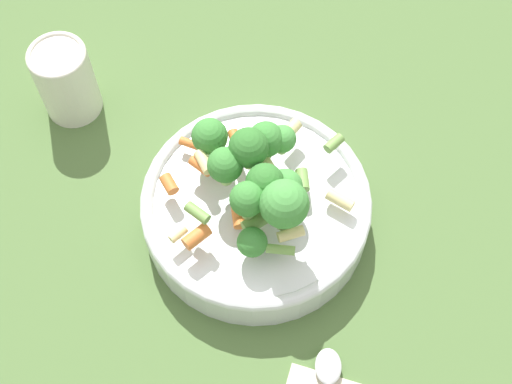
% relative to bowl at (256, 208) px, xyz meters
% --- Properties ---
extents(ground_plane, '(3.00, 3.00, 0.00)m').
position_rel_bowl_xyz_m(ground_plane, '(0.00, 0.00, -0.03)').
color(ground_plane, '#4C6B38').
extents(bowl, '(0.24, 0.24, 0.05)m').
position_rel_bowl_xyz_m(bowl, '(0.00, 0.00, 0.00)').
color(bowl, silver).
rests_on(bowl, ground_plane).
extents(pasta_salad, '(0.18, 0.21, 0.09)m').
position_rel_bowl_xyz_m(pasta_salad, '(-0.00, -0.00, 0.07)').
color(pasta_salad, '#8CB766').
rests_on(pasta_salad, bowl).
extents(cup, '(0.07, 0.07, 0.10)m').
position_rel_bowl_xyz_m(cup, '(0.24, 0.10, 0.02)').
color(cup, silver).
rests_on(cup, ground_plane).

